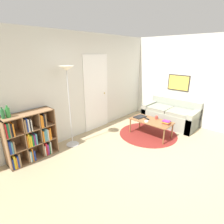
{
  "coord_description": "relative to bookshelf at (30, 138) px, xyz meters",
  "views": [
    {
      "loc": [
        -2.96,
        -1.24,
        2.13
      ],
      "look_at": [
        -0.22,
        1.29,
        0.85
      ],
      "focal_mm": 28.0,
      "sensor_mm": 36.0,
      "label": 1
    }
  ],
  "objects": [
    {
      "name": "bottle_left",
      "position": [
        -0.39,
        -0.0,
        0.61
      ],
      "size": [
        0.06,
        0.06,
        0.21
      ],
      "color": "#236633",
      "rests_on": "bookshelf"
    },
    {
      "name": "wall_right",
      "position": [
        4.14,
        -0.99,
        0.82
      ],
      "size": [
        0.08,
        5.35,
        2.6
      ],
      "color": "silver",
      "rests_on": "ground_plane"
    },
    {
      "name": "bottle_middle",
      "position": [
        -0.3,
        -0.0,
        0.62
      ],
      "size": [
        0.08,
        0.08,
        0.23
      ],
      "color": "#2D8438",
      "rests_on": "bookshelf"
    },
    {
      "name": "wall_back",
      "position": [
        1.76,
        0.21,
        0.81
      ],
      "size": [
        7.72,
        0.11,
        2.6
      ],
      "color": "silver",
      "rests_on": "ground_plane"
    },
    {
      "name": "coffee_table",
      "position": [
        2.64,
        -1.25,
        -0.1
      ],
      "size": [
        0.55,
        1.08,
        0.43
      ],
      "color": "brown",
      "rests_on": "ground_plane"
    },
    {
      "name": "book_stack_on_table",
      "position": [
        2.66,
        -1.66,
        -0.01
      ],
      "size": [
        0.17,
        0.18,
        0.09
      ],
      "color": "olive",
      "rests_on": "coffee_table"
    },
    {
      "name": "couch",
      "position": [
        3.73,
        -1.3,
        -0.2
      ],
      "size": [
        0.83,
        1.55,
        0.76
      ],
      "color": "gray",
      "rests_on": "ground_plane"
    },
    {
      "name": "cup",
      "position": [
        2.83,
        -1.3,
        -0.02
      ],
      "size": [
        0.08,
        0.08,
        0.09
      ],
      "color": "#A33D33",
      "rests_on": "coffee_table"
    },
    {
      "name": "bookshelf",
      "position": [
        0.0,
        0.0,
        0.0
      ],
      "size": [
        0.98,
        0.34,
        1.01
      ],
      "color": "#936B47",
      "rests_on": "ground_plane"
    },
    {
      "name": "ground_plane",
      "position": [
        1.75,
        -2.16,
        -0.48
      ],
      "size": [
        14.0,
        14.0,
        0.0
      ],
      "primitive_type": "plane",
      "color": "tan"
    },
    {
      "name": "remote",
      "position": [
        2.65,
        -1.11,
        -0.05
      ],
      "size": [
        0.1,
        0.16,
        0.02
      ],
      "color": "black",
      "rests_on": "coffee_table"
    },
    {
      "name": "bowl",
      "position": [
        2.46,
        -1.21,
        -0.04
      ],
      "size": [
        0.1,
        0.1,
        0.04
      ],
      "color": "silver",
      "rests_on": "coffee_table"
    },
    {
      "name": "floor_lamp",
      "position": [
        0.91,
        -0.14,
        1.06
      ],
      "size": [
        0.32,
        0.32,
        1.86
      ],
      "color": "#B7B7BC",
      "rests_on": "ground_plane"
    },
    {
      "name": "laptop",
      "position": [
        2.65,
        -0.89,
        -0.05
      ],
      "size": [
        0.36,
        0.26,
        0.02
      ],
      "color": "black",
      "rests_on": "coffee_table"
    },
    {
      "name": "rug",
      "position": [
        2.66,
        -1.17,
        -0.48
      ],
      "size": [
        1.56,
        1.56,
        0.01
      ],
      "color": "maroon",
      "rests_on": "ground_plane"
    }
  ]
}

